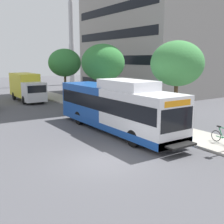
{
  "coord_description": "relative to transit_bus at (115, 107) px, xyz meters",
  "views": [
    {
      "loc": [
        -7.01,
        -11.22,
        4.99
      ],
      "look_at": [
        2.88,
        3.57,
        1.6
      ],
      "focal_mm": 45.04,
      "sensor_mm": 36.0,
      "label": 1
    }
  ],
  "objects": [
    {
      "name": "street_tree_mid_block",
      "position": [
        3.95,
        7.88,
        2.9
      ],
      "size": [
        4.24,
        4.24,
        6.27
      ],
      "color": "#4C3823",
      "rests_on": "sidewalk_curb"
    },
    {
      "name": "bicycle_parked",
      "position": [
        3.35,
        -6.29,
        -1.14
      ],
      "size": [
        0.52,
        1.76,
        1.02
      ],
      "color": "black",
      "rests_on": "sidewalk_curb"
    },
    {
      "name": "street_tree_far_block",
      "position": [
        4.05,
        17.08,
        2.78
      ],
      "size": [
        4.05,
        4.05,
        6.07
      ],
      "color": "#4C3823",
      "rests_on": "sidewalk_curb"
    },
    {
      "name": "transit_bus",
      "position": [
        0.0,
        0.0,
        0.0
      ],
      "size": [
        2.58,
        12.25,
        3.65
      ],
      "color": "white",
      "rests_on": "ground"
    },
    {
      "name": "street_tree_near_stop",
      "position": [
        3.84,
        -1.92,
        2.94
      ],
      "size": [
        3.66,
        3.66,
        6.07
      ],
      "color": "#4C3823",
      "rests_on": "sidewalk_curb"
    },
    {
      "name": "box_truck_background",
      "position": [
        -0.71,
        17.55,
        0.04
      ],
      "size": [
        2.32,
        7.01,
        3.25
      ],
      "color": "silver",
      "rests_on": "ground"
    },
    {
      "name": "lattice_comm_tower",
      "position": [
        13.49,
        34.5,
        9.47
      ],
      "size": [
        1.1,
        1.1,
        33.21
      ],
      "color": "#B7B7BC",
      "rests_on": "ground"
    },
    {
      "name": "sidewalk_curb",
      "position": [
        3.23,
        1.51,
        -1.63
      ],
      "size": [
        3.0,
        56.0,
        0.14
      ],
      "primitive_type": "cube",
      "color": "#A8A399",
      "rests_on": "ground"
    },
    {
      "name": "ground_plane",
      "position": [
        -3.77,
        3.51,
        -1.7
      ],
      "size": [
        120.0,
        120.0,
        0.0
      ],
      "primitive_type": "plane",
      "color": "#4C4C51"
    }
  ]
}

